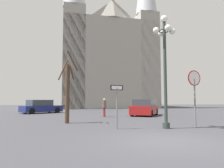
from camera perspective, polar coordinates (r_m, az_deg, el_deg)
name	(u,v)px	position (r m, az deg, el deg)	size (l,w,h in m)	color
ground_plane	(167,141)	(7.78, 14.99, -14.87)	(120.00, 120.00, 0.00)	#38383D
cathedral	(107,56)	(41.26, -1.27, 7.63)	(18.19, 15.01, 34.69)	gray
stop_sign	(194,87)	(11.96, 21.71, -0.71)	(0.81, 0.23, 3.03)	slate
one_way_arrow_sign	(117,100)	(10.48, 1.33, -4.53)	(0.67, 0.18, 2.19)	slate
street_lamp	(165,56)	(11.21, 14.30, 7.56)	(1.23, 1.23, 5.88)	#2D3833
bare_tree	(68,91)	(13.34, -12.11, -1.77)	(1.29, 1.29, 4.50)	#473323
parked_car_near_red	(145,108)	(19.87, 8.94, -6.52)	(3.68, 4.51, 1.50)	maroon
parked_car_far_navy	(41,107)	(24.56, -18.96, -5.98)	(4.59, 4.12, 1.47)	navy
pedestrian_walking	(104,106)	(17.94, -2.12, -5.99)	(0.32, 0.32, 1.59)	maroon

